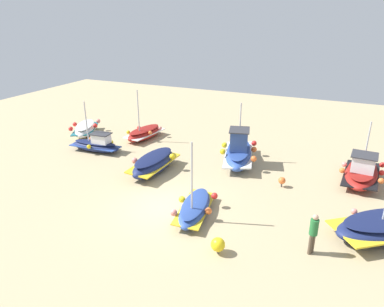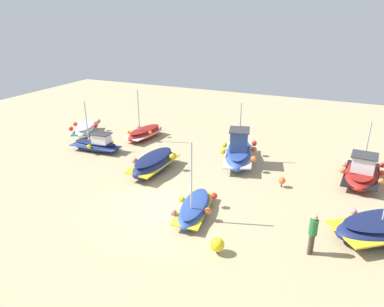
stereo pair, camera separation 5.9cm
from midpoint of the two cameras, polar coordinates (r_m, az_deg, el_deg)
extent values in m
plane|color=tan|center=(17.02, -4.25, -8.61)|extent=(52.88, 52.88, 0.00)
ellipsoid|color=#2D4C9E|center=(21.80, 7.61, -0.23)|extent=(2.70, 4.84, 1.09)
cube|color=white|center=(21.78, 7.62, -0.11)|extent=(2.65, 4.66, 0.19)
ellipsoid|color=navy|center=(21.65, 7.66, 0.78)|extent=(2.33, 4.25, 0.25)
cube|color=#2D4784|center=(21.09, 7.71, 2.17)|extent=(1.28, 1.41, 1.20)
cube|color=#333338|center=(20.89, 7.80, 3.79)|extent=(1.48, 1.64, 0.06)
cylinder|color=#B7B7BC|center=(21.49, 7.89, 4.64)|extent=(0.08, 0.08, 2.69)
sphere|color=red|center=(22.86, 10.11, 1.63)|extent=(0.35, 0.35, 0.35)
sphere|color=yellow|center=(22.31, 5.37, 1.36)|extent=(0.35, 0.35, 0.35)
sphere|color=orange|center=(21.64, 10.10, 0.64)|extent=(0.35, 0.35, 0.35)
sphere|color=yellow|center=(21.09, 5.09, 0.30)|extent=(0.35, 0.35, 0.35)
sphere|color=orange|center=(20.48, 10.06, -0.86)|extent=(0.35, 0.35, 0.35)
ellipsoid|color=maroon|center=(26.02, -7.59, 3.21)|extent=(1.79, 3.56, 0.78)
cube|color=white|center=(26.01, -7.60, 3.30)|extent=(1.82, 3.43, 0.07)
ellipsoid|color=maroon|center=(25.92, -7.63, 3.90)|extent=(1.57, 3.13, 0.13)
cylinder|color=#B7B7BC|center=(25.09, -8.60, 6.88)|extent=(0.08, 0.08, 2.93)
sphere|color=yellow|center=(25.79, -10.20, 3.43)|extent=(0.27, 0.27, 0.27)
sphere|color=orange|center=(25.25, -6.69, 3.38)|extent=(0.27, 0.27, 0.27)
sphere|color=red|center=(26.63, -8.50, 4.19)|extent=(0.27, 0.27, 0.27)
sphere|color=#EA7F75|center=(26.14, -5.07, 4.11)|extent=(0.27, 0.27, 0.27)
ellipsoid|color=maroon|center=(21.31, 25.81, -3.16)|extent=(1.99, 4.08, 0.88)
cube|color=black|center=(21.29, 25.82, -3.06)|extent=(2.00, 3.93, 0.16)
ellipsoid|color=maroon|center=(21.18, 25.95, -2.34)|extent=(1.72, 3.59, 0.21)
cube|color=white|center=(20.71, 26.11, -1.42)|extent=(1.19, 1.19, 0.85)
cube|color=#333338|center=(20.56, 26.32, -0.26)|extent=(1.38, 1.39, 0.06)
cylinder|color=#B7B7BC|center=(21.31, 26.63, 1.45)|extent=(0.08, 0.08, 2.47)
sphere|color=red|center=(22.23, 28.56, -1.67)|extent=(0.30, 0.30, 0.30)
sphere|color=#EA7F75|center=(21.76, 23.54, -1.64)|extent=(0.30, 0.30, 0.30)
sphere|color=red|center=(21.21, 28.48, -2.80)|extent=(0.30, 0.30, 0.30)
sphere|color=orange|center=(20.71, 23.24, -2.56)|extent=(0.30, 0.30, 0.30)
sphere|color=orange|center=(20.18, 28.40, -3.96)|extent=(0.30, 0.30, 0.30)
ellipsoid|color=#2D4C9E|center=(16.21, 0.51, -8.92)|extent=(1.66, 3.58, 0.72)
cube|color=gold|center=(16.20, 0.51, -8.83)|extent=(1.65, 3.44, 0.13)
ellipsoid|color=navy|center=(16.08, 0.51, -8.10)|extent=(1.43, 3.14, 0.17)
cylinder|color=#B7B7BC|center=(14.91, 0.01, -3.70)|extent=(0.08, 0.08, 3.09)
sphere|color=#EA7F75|center=(15.55, -2.95, -9.54)|extent=(0.32, 0.32, 0.32)
sphere|color=orange|center=(15.73, 2.72, -9.31)|extent=(0.32, 0.32, 0.32)
sphere|color=yellow|center=(16.54, -1.58, -7.43)|extent=(0.32, 0.32, 0.32)
sphere|color=red|center=(16.69, 3.71, -6.88)|extent=(0.32, 0.32, 0.32)
ellipsoid|color=navy|center=(20.43, -6.11, -1.68)|extent=(1.59, 3.97, 1.08)
cube|color=gold|center=(20.41, -6.12, -1.55)|extent=(1.59, 3.81, 0.16)
ellipsoid|color=#151E45|center=(20.27, -6.16, -0.59)|extent=(1.36, 3.49, 0.22)
sphere|color=#EA7F75|center=(20.22, -9.21, -1.12)|extent=(0.34, 0.34, 0.34)
sphere|color=yellow|center=(20.44, -3.12, -0.49)|extent=(0.34, 0.34, 0.34)
ellipsoid|color=navy|center=(24.33, -15.29, 1.12)|extent=(3.57, 1.38, 0.72)
cube|color=#2D4C9E|center=(24.32, -15.29, 1.19)|extent=(3.43, 1.38, 0.12)
ellipsoid|color=#151E45|center=(24.24, -15.35, 1.73)|extent=(3.14, 1.18, 0.16)
cube|color=white|center=(23.83, -14.43, 2.38)|extent=(1.14, 0.82, 0.60)
cube|color=#333338|center=(23.73, -14.50, 3.13)|extent=(1.32, 0.95, 0.06)
cylinder|color=#B7B7BC|center=(24.11, -16.67, 4.99)|extent=(0.08, 0.08, 2.69)
sphere|color=orange|center=(25.24, -15.96, 2.30)|extent=(0.27, 0.27, 0.27)
sphere|color=yellow|center=(23.74, -16.28, 1.09)|extent=(0.27, 0.27, 0.27)
sphere|color=yellow|center=(24.34, -12.84, 1.83)|extent=(0.27, 0.27, 0.27)
sphere|color=#EA7F75|center=(16.78, 24.84, -8.56)|extent=(0.28, 0.28, 0.28)
ellipsoid|color=white|center=(27.92, -16.77, 3.81)|extent=(2.83, 3.70, 0.86)
cube|color=#1E6670|center=(27.91, -16.78, 3.89)|extent=(2.80, 3.59, 0.11)
ellipsoid|color=beige|center=(27.82, -16.85, 4.48)|extent=(2.48, 3.25, 0.17)
sphere|color=#EA7F75|center=(28.48, -14.84, 5.12)|extent=(0.33, 0.33, 0.33)
sphere|color=red|center=(28.31, -18.34, 4.53)|extent=(0.33, 0.33, 0.33)
sphere|color=red|center=(27.36, -15.30, 4.38)|extent=(0.33, 0.33, 0.33)
sphere|color=red|center=(27.20, -18.94, 3.82)|extent=(0.33, 0.33, 0.33)
cylinder|color=brown|center=(14.62, 19.02, -13.58)|extent=(0.14, 0.14, 0.85)
cylinder|color=brown|center=(14.50, 18.65, -13.84)|extent=(0.14, 0.14, 0.85)
cylinder|color=#236B33|center=(14.15, 19.21, -11.23)|extent=(0.32, 0.32, 0.64)
sphere|color=tan|center=(13.93, 19.43, -9.73)|extent=(0.22, 0.22, 0.22)
cylinder|color=#3F3F42|center=(19.34, 14.37, -5.03)|extent=(0.08, 0.08, 0.19)
sphere|color=orange|center=(19.22, 14.45, -4.28)|extent=(0.38, 0.38, 0.38)
cylinder|color=#3F3F42|center=(14.09, 4.21, -15.60)|extent=(0.08, 0.08, 0.12)
sphere|color=yellow|center=(13.89, 4.25, -14.51)|extent=(0.56, 0.56, 0.56)
camera|label=1|loc=(0.03, -89.92, 0.03)|focal=32.91mm
camera|label=2|loc=(0.03, 90.08, -0.03)|focal=32.91mm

